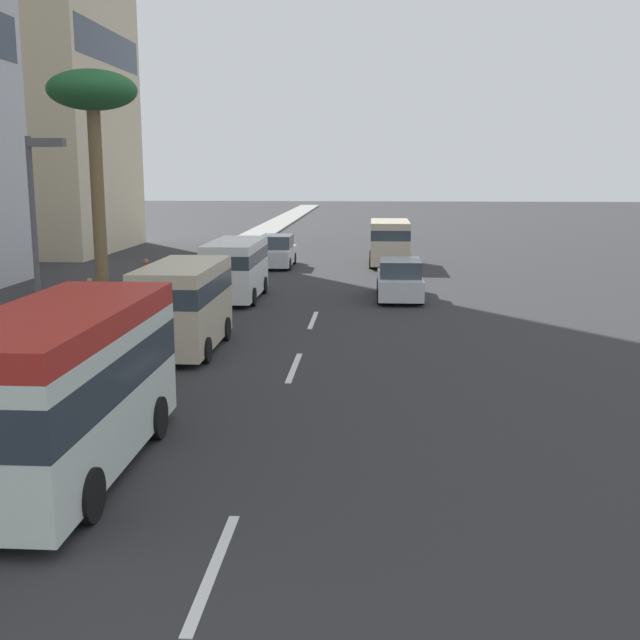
# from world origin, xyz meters

# --- Properties ---
(ground_plane) EXTENTS (198.00, 198.00, 0.00)m
(ground_plane) POSITION_xyz_m (31.50, 0.00, 0.00)
(ground_plane) COLOR #2D2D30
(sidewalk_right) EXTENTS (162.00, 2.69, 0.15)m
(sidewalk_right) POSITION_xyz_m (31.50, 7.21, 0.07)
(sidewalk_right) COLOR gray
(sidewalk_right) RESTS_ON ground_plane
(lane_stripe_near) EXTENTS (3.20, 0.16, 0.01)m
(lane_stripe_near) POSITION_xyz_m (5.50, 0.00, 0.01)
(lane_stripe_near) COLOR silver
(lane_stripe_near) RESTS_ON ground_plane
(lane_stripe_mid) EXTENTS (3.20, 0.16, 0.01)m
(lane_stripe_mid) POSITION_xyz_m (16.35, 0.00, 0.01)
(lane_stripe_mid) COLOR silver
(lane_stripe_mid) RESTS_ON ground_plane
(lane_stripe_far) EXTENTS (3.20, 0.16, 0.01)m
(lane_stripe_far) POSITION_xyz_m (23.15, 0.00, 0.01)
(lane_stripe_far) COLOR silver
(lane_stripe_far) RESTS_ON ground_plane
(van_lead) EXTENTS (4.93, 2.09, 2.55)m
(van_lead) POSITION_xyz_m (18.19, 3.41, 1.46)
(van_lead) COLOR beige
(van_lead) RESTS_ON ground_plane
(car_second) EXTENTS (4.51, 1.85, 1.64)m
(car_second) POSITION_xyz_m (28.05, -3.19, 0.78)
(car_second) COLOR silver
(car_second) RESTS_ON ground_plane
(van_third) EXTENTS (4.89, 2.22, 2.47)m
(van_third) POSITION_xyz_m (39.52, -3.01, 1.41)
(van_third) COLOR beige
(van_third) RESTS_ON ground_plane
(car_fourth) EXTENTS (4.48, 1.85, 1.72)m
(car_fourth) POSITION_xyz_m (38.56, 3.17, 0.81)
(car_fourth) COLOR silver
(car_fourth) RESTS_ON ground_plane
(van_fifth) EXTENTS (5.34, 2.08, 2.39)m
(van_fifth) POSITION_xyz_m (27.51, 3.50, 1.37)
(van_fifth) COLOR white
(van_fifth) RESTS_ON ground_plane
(minibus_sixth) EXTENTS (6.51, 2.39, 2.93)m
(minibus_sixth) POSITION_xyz_m (8.68, 3.22, 1.61)
(minibus_sixth) COLOR silver
(minibus_sixth) RESTS_ON ground_plane
(pedestrian_near_lamp) EXTENTS (0.34, 0.39, 1.55)m
(pedestrian_near_lamp) POSITION_xyz_m (21.25, 7.32, 0.99)
(pedestrian_near_lamp) COLOR beige
(pedestrian_near_lamp) RESTS_ON sidewalk_right
(pedestrian_mid_block) EXTENTS (0.36, 0.28, 1.70)m
(pedestrian_mid_block) POSITION_xyz_m (25.72, 6.68, 1.09)
(pedestrian_mid_block) COLOR navy
(pedestrian_mid_block) RESTS_ON sidewalk_right
(palm_tree) EXTENTS (2.94, 2.94, 8.33)m
(palm_tree) POSITION_xyz_m (22.27, 7.24, 7.37)
(palm_tree) COLOR brown
(palm_tree) RESTS_ON sidewalk_right
(street_lamp) EXTENTS (0.24, 0.97, 5.87)m
(street_lamp) POSITION_xyz_m (14.84, 6.14, 3.85)
(street_lamp) COLOR #4C4C51
(street_lamp) RESTS_ON sidewalk_right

